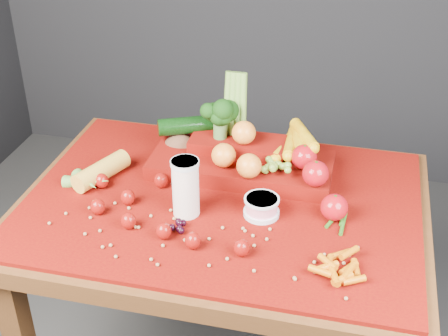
% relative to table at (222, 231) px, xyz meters
% --- Properties ---
extents(table, '(1.10, 0.80, 0.75)m').
position_rel_table_xyz_m(table, '(0.00, 0.00, 0.00)').
color(table, '#3E230E').
rests_on(table, ground).
extents(red_cloth, '(1.05, 0.75, 0.01)m').
position_rel_table_xyz_m(red_cloth, '(0.00, 0.00, 0.10)').
color(red_cloth, '#670D03').
rests_on(red_cloth, table).
extents(milk_glass, '(0.07, 0.07, 0.16)m').
position_rel_table_xyz_m(milk_glass, '(-0.08, -0.08, 0.19)').
color(milk_glass, silver).
rests_on(milk_glass, red_cloth).
extents(yogurt_bowl, '(0.09, 0.09, 0.05)m').
position_rel_table_xyz_m(yogurt_bowl, '(0.12, -0.05, 0.13)').
color(yogurt_bowl, silver).
rests_on(yogurt_bowl, red_cloth).
extents(strawberry_scatter, '(0.48, 0.28, 0.05)m').
position_rel_table_xyz_m(strawberry_scatter, '(-0.16, -0.13, 0.13)').
color(strawberry_scatter, maroon).
rests_on(strawberry_scatter, red_cloth).
extents(dark_grape_cluster, '(0.06, 0.05, 0.03)m').
position_rel_table_xyz_m(dark_grape_cluster, '(-0.09, -0.16, 0.12)').
color(dark_grape_cluster, black).
rests_on(dark_grape_cluster, red_cloth).
extents(soybean_scatter, '(0.84, 0.24, 0.01)m').
position_rel_table_xyz_m(soybean_scatter, '(0.00, -0.20, 0.11)').
color(soybean_scatter, '#A57747').
rests_on(soybean_scatter, red_cloth).
extents(corn_ear, '(0.24, 0.26, 0.06)m').
position_rel_table_xyz_m(corn_ear, '(-0.37, -0.01, 0.13)').
color(corn_ear, gold).
rests_on(corn_ear, red_cloth).
extents(potato, '(0.10, 0.07, 0.07)m').
position_rel_table_xyz_m(potato, '(-0.18, 0.20, 0.14)').
color(potato, '#4F2F1D').
rests_on(potato, red_cloth).
extents(baby_carrot_pile, '(0.17, 0.17, 0.03)m').
position_rel_table_xyz_m(baby_carrot_pile, '(0.32, -0.22, 0.12)').
color(baby_carrot_pile, '#C15D06').
rests_on(baby_carrot_pile, red_cloth).
extents(green_bean_pile, '(0.14, 0.12, 0.01)m').
position_rel_table_xyz_m(green_bean_pile, '(0.32, -0.01, 0.11)').
color(green_bean_pile, '#265F15').
rests_on(green_bean_pile, red_cloth).
extents(produce_mound, '(0.59, 0.37, 0.27)m').
position_rel_table_xyz_m(produce_mound, '(0.04, 0.16, 0.16)').
color(produce_mound, '#670D03').
rests_on(produce_mound, red_cloth).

